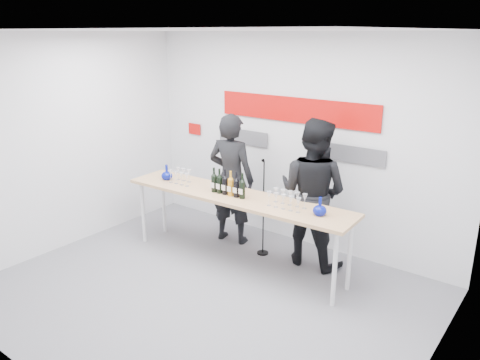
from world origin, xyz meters
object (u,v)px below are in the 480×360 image
object	(u,v)px
presenter_left	(231,179)
mic_stand	(263,226)
tasting_table	(235,200)
presenter_right	(313,193)

from	to	relation	value
presenter_left	mic_stand	size ratio (longest dim) A/B	1.38
tasting_table	presenter_right	bearing A→B (deg)	37.87
presenter_left	presenter_right	bearing A→B (deg)	173.79
tasting_table	mic_stand	bearing A→B (deg)	70.76
presenter_right	mic_stand	bearing A→B (deg)	17.26
mic_stand	presenter_right	bearing A→B (deg)	17.68
presenter_left	presenter_right	distance (m)	1.27
presenter_left	mic_stand	world-z (taller)	presenter_left
presenter_right	mic_stand	xyz separation A→B (m)	(-0.63, -0.20, -0.56)
presenter_right	mic_stand	distance (m)	0.87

